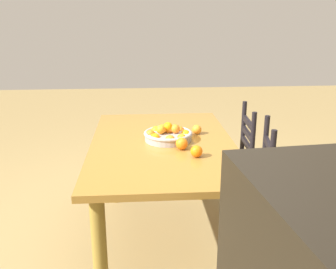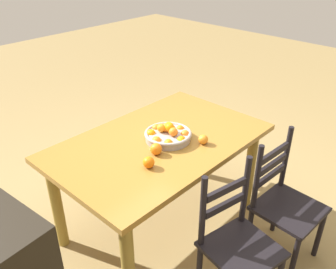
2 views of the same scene
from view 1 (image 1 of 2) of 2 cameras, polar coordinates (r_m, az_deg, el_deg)
ground_plane at (r=2.87m, az=-0.74°, el=-15.75°), size 12.00×12.00×0.00m
dining_table at (r=2.57m, az=-0.79°, el=-3.54°), size 1.51×0.96×0.76m
chair_near_window at (r=3.12m, az=13.90°, el=-4.37°), size 0.43×0.43×0.91m
chair_by_cabinet at (r=2.65m, az=17.11°, el=-8.53°), size 0.46×0.46×0.93m
fruit_bowl at (r=2.57m, az=-0.03°, el=0.01°), size 0.33×0.33×0.12m
orange_loose_0 at (r=2.70m, az=4.37°, el=0.75°), size 0.07×0.07×0.07m
orange_loose_1 at (r=2.27m, az=4.32°, el=-2.54°), size 0.07×0.07×0.07m
orange_loose_2 at (r=2.39m, az=2.09°, el=-1.39°), size 0.08×0.08×0.08m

